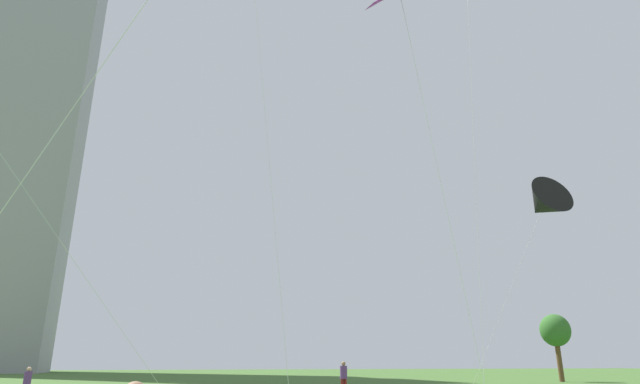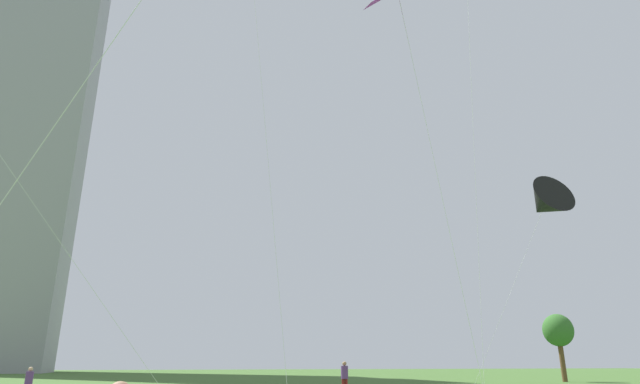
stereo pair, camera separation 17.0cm
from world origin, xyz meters
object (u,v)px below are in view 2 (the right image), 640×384
at_px(kite_flying_1, 545,203).
at_px(distant_highrise_0, 27,122).
at_px(person_standing_4, 29,381).
at_px(park_tree_1, 558,331).
at_px(person_standing_3, 345,376).
at_px(distant_highrise_1, 36,119).

bearing_deg(kite_flying_1, distant_highrise_0, 122.08).
distance_m(kite_flying_1, distant_highrise_0, 119.85).
height_order(kite_flying_1, distant_highrise_0, distant_highrise_0).
relative_size(person_standing_4, kite_flying_1, 0.12).
bearing_deg(park_tree_1, person_standing_4, -160.10).
relative_size(person_standing_3, person_standing_4, 1.17).
relative_size(kite_flying_1, distant_highrise_0, 0.12).
xyz_separation_m(kite_flying_1, distant_highrise_0, (-59.44, 94.82, 42.89)).
bearing_deg(distant_highrise_0, kite_flying_1, -58.97).
height_order(person_standing_3, park_tree_1, park_tree_1).
bearing_deg(person_standing_3, distant_highrise_0, 114.48).
distance_m(person_standing_3, distant_highrise_1, 100.85).
relative_size(person_standing_3, kite_flying_1, 0.14).
height_order(person_standing_4, distant_highrise_0, distant_highrise_0).
bearing_deg(kite_flying_1, person_standing_3, 169.97).
height_order(park_tree_1, distant_highrise_0, distant_highrise_0).
xyz_separation_m(person_standing_4, park_tree_1, (43.17, 15.62, 3.82)).
height_order(person_standing_4, park_tree_1, park_tree_1).
distance_m(distant_highrise_0, distant_highrise_1, 15.82).
xyz_separation_m(person_standing_3, distant_highrise_1, (-40.62, 78.64, 48.34)).
bearing_deg(person_standing_4, park_tree_1, -149.14).
height_order(person_standing_3, distant_highrise_0, distant_highrise_0).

